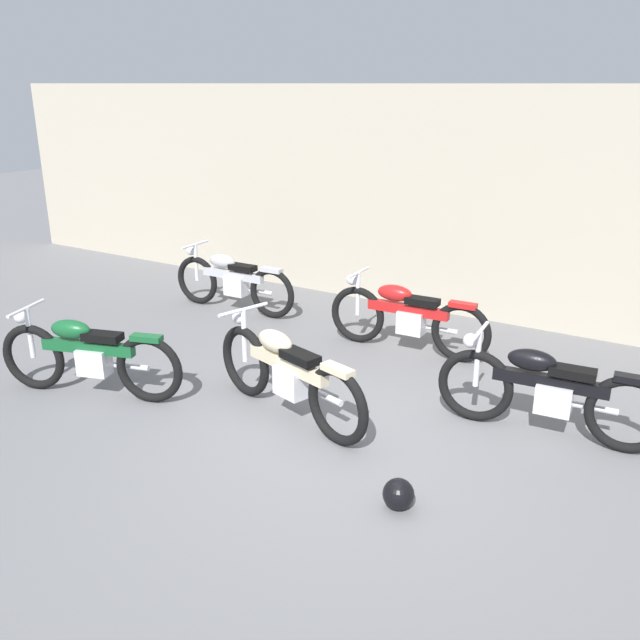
{
  "coord_description": "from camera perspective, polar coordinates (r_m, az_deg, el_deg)",
  "views": [
    {
      "loc": [
        2.64,
        -4.67,
        3.07
      ],
      "look_at": [
        -1.09,
        1.46,
        0.55
      ],
      "focal_mm": 37.96,
      "sensor_mm": 36.0,
      "label": 1
    }
  ],
  "objects": [
    {
      "name": "motorcycle_black",
      "position": [
        6.47,
        18.6,
        -5.68
      ],
      "size": [
        2.05,
        0.57,
        0.92
      ],
      "rotation": [
        0.0,
        0.0,
        3.22
      ],
      "color": "black",
      "rests_on": "ground_plane"
    },
    {
      "name": "ground_plane",
      "position": [
        6.18,
        1.63,
        -10.43
      ],
      "size": [
        40.0,
        40.0,
        0.0
      ],
      "primitive_type": "plane",
      "color": "slate"
    },
    {
      "name": "motorcycle_silver",
      "position": [
        9.63,
        -7.41,
        3.3
      ],
      "size": [
        2.01,
        0.56,
        0.9
      ],
      "rotation": [
        0.0,
        0.0,
        3.17
      ],
      "color": "black",
      "rests_on": "ground_plane"
    },
    {
      "name": "motorcycle_cream",
      "position": [
        6.47,
        -2.82,
        -4.48
      ],
      "size": [
        2.05,
        0.82,
        0.95
      ],
      "rotation": [
        0.0,
        0.0,
        2.85
      ],
      "color": "black",
      "rests_on": "ground_plane"
    },
    {
      "name": "motorcycle_green",
      "position": [
        7.31,
        -18.99,
        -2.83
      ],
      "size": [
        1.98,
        0.83,
        0.92
      ],
      "rotation": [
        0.0,
        0.0,
        3.45
      ],
      "color": "black",
      "rests_on": "ground_plane"
    },
    {
      "name": "motorcycle_red",
      "position": [
        8.12,
        7.28,
        0.3
      ],
      "size": [
        2.04,
        0.57,
        0.91
      ],
      "rotation": [
        0.0,
        0.0,
        3.18
      ],
      "color": "black",
      "rests_on": "ground_plane"
    },
    {
      "name": "helmet",
      "position": [
        5.33,
        6.63,
        -14.37
      ],
      "size": [
        0.24,
        0.24,
        0.24
      ],
      "primitive_type": "sphere",
      "color": "black",
      "rests_on": "ground_plane"
    },
    {
      "name": "building_wall",
      "position": [
        9.31,
        14.62,
        9.23
      ],
      "size": [
        18.0,
        0.3,
        3.07
      ],
      "primitive_type": "cube",
      "color": "#B2A893",
      "rests_on": "ground_plane"
    }
  ]
}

